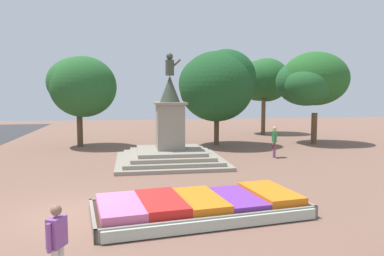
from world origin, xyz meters
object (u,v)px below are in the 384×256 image
(flower_planter, at_px, (199,206))
(pedestrian_crossing_plaza, at_px, (57,240))
(pedestrian_with_handbag, at_px, (274,140))
(statue_monument, at_px, (170,144))

(flower_planter, bearing_deg, pedestrian_crossing_plaza, -132.71)
(pedestrian_with_handbag, relative_size, pedestrian_crossing_plaza, 1.08)
(flower_planter, xyz_separation_m, statue_monument, (0.03, 8.46, 0.69))
(pedestrian_with_handbag, bearing_deg, statue_monument, -174.90)
(flower_planter, relative_size, pedestrian_with_handbag, 3.83)
(flower_planter, bearing_deg, statue_monument, 89.81)
(pedestrian_crossing_plaza, bearing_deg, statue_monument, 74.22)
(statue_monument, bearing_deg, pedestrian_with_handbag, 5.10)
(statue_monument, distance_m, pedestrian_with_handbag, 5.98)
(flower_planter, distance_m, pedestrian_with_handbag, 10.82)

